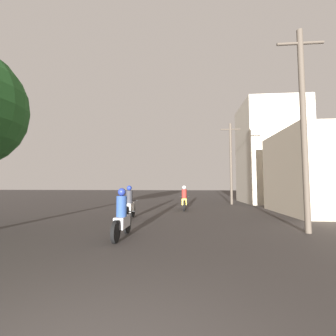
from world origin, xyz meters
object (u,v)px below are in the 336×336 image
Objects in this scene: motorcycle_white at (129,205)px; building_right_near at (320,172)px; building_right_far at (271,153)px; motorcycle_silver at (122,218)px; utility_pole_far at (231,161)px; utility_pole_near at (304,124)px; motorcycle_yellow at (184,200)px.

motorcycle_white is 10.68m from building_right_near.
building_right_far is (10.33, 10.20, 3.82)m from motorcycle_white.
building_right_near reaches higher than motorcycle_silver.
utility_pole_far is at bearing 124.44° from building_right_near.
building_right_far reaches higher than motorcycle_white.
motorcycle_white is 0.28× the size of utility_pole_near.
motorcycle_yellow is 0.28× the size of utility_pole_near.
utility_pole_near is at bearing -59.58° from motorcycle_yellow.
utility_pole_far reaches higher than motorcycle_white.
building_right_near reaches higher than motorcycle_white.
building_right_near is at bearing -55.56° from utility_pole_far.
building_right_near is (10.21, 2.65, 1.68)m from motorcycle_white.
building_right_far is 13.26m from utility_pole_near.
motorcycle_silver is 0.21× the size of building_right_far.
utility_pole_near is at bearing -87.81° from utility_pole_far.
motorcycle_silver is at bearing -105.97° from motorcycle_yellow.
motorcycle_silver is at bearing -145.99° from building_right_near.
motorcycle_silver is 11.56m from building_right_near.
motorcycle_yellow is 8.38m from utility_pole_near.
utility_pole_far is at bearing 59.24° from motorcycle_white.
utility_pole_far is (3.83, 4.25, 2.89)m from motorcycle_yellow.
motorcycle_yellow is 10.67m from building_right_far.
building_right_far is 1.33× the size of utility_pole_far.
building_right_near is at bearing 56.79° from utility_pole_near.
building_right_far is at bearing 51.77° from motorcycle_white.
motorcycle_yellow is at bearing 64.20° from motorcycle_white.
motorcycle_white is 10.80m from utility_pole_far.
utility_pole_near is (6.07, 1.19, 3.14)m from motorcycle_silver.
motorcycle_silver is at bearing -115.32° from utility_pole_far.
motorcycle_yellow is 0.39× the size of building_right_near.
motorcycle_white is 0.29× the size of utility_pole_far.
motorcycle_silver is 3.82m from motorcycle_white.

